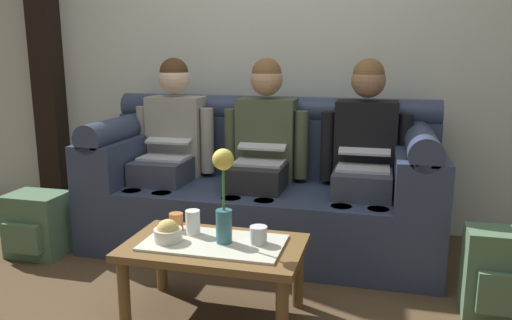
% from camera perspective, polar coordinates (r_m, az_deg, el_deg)
% --- Properties ---
extents(back_wall_patterned, '(6.00, 0.12, 2.90)m').
position_cam_1_polar(back_wall_patterned, '(3.70, 2.85, 15.15)').
color(back_wall_patterned, silver).
rests_on(back_wall_patterned, ground_plane).
extents(timber_pillar, '(0.20, 0.20, 2.90)m').
position_cam_1_polar(timber_pillar, '(4.36, -22.89, 13.78)').
color(timber_pillar, black).
rests_on(timber_pillar, ground_plane).
extents(couch, '(2.20, 0.88, 0.96)m').
position_cam_1_polar(couch, '(3.29, 0.79, -3.42)').
color(couch, '#2D3851').
rests_on(couch, ground_plane).
extents(person_left, '(0.56, 0.67, 1.22)m').
position_cam_1_polar(person_left, '(3.43, -9.69, 1.96)').
color(person_left, '#383D4C').
rests_on(person_left, ground_plane).
extents(person_middle, '(0.56, 0.67, 1.22)m').
position_cam_1_polar(person_middle, '(3.22, 0.79, 1.49)').
color(person_middle, '#232326').
rests_on(person_middle, ground_plane).
extents(person_right, '(0.56, 0.67, 1.22)m').
position_cam_1_polar(person_right, '(3.14, 12.25, 0.92)').
color(person_right, '#383D4C').
rests_on(person_right, ground_plane).
extents(coffee_table, '(0.84, 0.50, 0.38)m').
position_cam_1_polar(coffee_table, '(2.42, -4.80, -10.61)').
color(coffee_table, brown).
rests_on(coffee_table, ground_plane).
extents(flower_vase, '(0.10, 0.10, 0.45)m').
position_cam_1_polar(flower_vase, '(2.30, -3.71, -3.72)').
color(flower_vase, '#336672').
rests_on(flower_vase, coffee_table).
extents(snack_bowl, '(0.13, 0.13, 0.11)m').
position_cam_1_polar(snack_bowl, '(2.41, -9.99, -8.14)').
color(snack_bowl, silver).
rests_on(snack_bowl, coffee_table).
extents(cup_near_left, '(0.07, 0.07, 0.12)m').
position_cam_1_polar(cup_near_left, '(2.48, -7.20, -7.05)').
color(cup_near_left, white).
rests_on(cup_near_left, coffee_table).
extents(cup_near_right, '(0.08, 0.08, 0.08)m').
position_cam_1_polar(cup_near_right, '(2.35, 0.28, -8.53)').
color(cup_near_right, silver).
rests_on(cup_near_right, coffee_table).
extents(cup_far_center, '(0.07, 0.07, 0.09)m').
position_cam_1_polar(cup_far_center, '(2.55, -9.07, -6.93)').
color(cup_far_center, '#B26633').
rests_on(cup_far_center, coffee_table).
extents(backpack_left, '(0.35, 0.30, 0.40)m').
position_cam_1_polar(backpack_left, '(3.45, -23.65, -6.79)').
color(backpack_left, '#4C6B4C').
rests_on(backpack_left, ground_plane).
extents(backpack_right, '(0.31, 0.25, 0.44)m').
position_cam_1_polar(backpack_right, '(2.70, 25.84, -11.74)').
color(backpack_right, '#4C6B4C').
rests_on(backpack_right, ground_plane).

